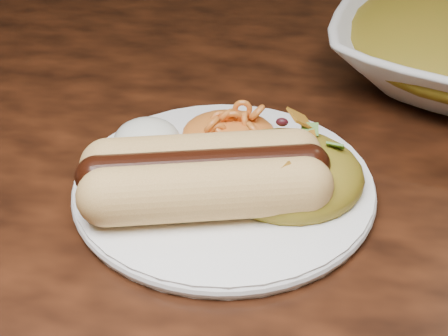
# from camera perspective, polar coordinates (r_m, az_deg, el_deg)

# --- Properties ---
(table) EXTENTS (1.60, 0.90, 0.75)m
(table) POSITION_cam_1_polar(r_m,az_deg,el_deg) (0.63, -1.95, -2.52)
(table) COLOR #451D0D
(table) RESTS_ON floor
(plate) EXTENTS (0.27, 0.27, 0.01)m
(plate) POSITION_cam_1_polar(r_m,az_deg,el_deg) (0.48, 0.00, -1.49)
(plate) COLOR white
(plate) RESTS_ON table
(hotdog) EXTENTS (0.14, 0.10, 0.04)m
(hotdog) POSITION_cam_1_polar(r_m,az_deg,el_deg) (0.45, -1.65, -0.55)
(hotdog) COLOR #F6CA72
(hotdog) RESTS_ON plate
(mac_and_cheese) EXTENTS (0.07, 0.07, 0.03)m
(mac_and_cheese) POSITION_cam_1_polar(r_m,az_deg,el_deg) (0.52, 0.44, 3.74)
(mac_and_cheese) COLOR #F1913F
(mac_and_cheese) RESTS_ON plate
(sour_cream) EXTENTS (0.06, 0.06, 0.03)m
(sour_cream) POSITION_cam_1_polar(r_m,az_deg,el_deg) (0.50, -6.48, 2.91)
(sour_cream) COLOR silver
(sour_cream) RESTS_ON plate
(taco_salad) EXTENTS (0.11, 0.10, 0.05)m
(taco_salad) POSITION_cam_1_polar(r_m,az_deg,el_deg) (0.47, 5.36, 0.61)
(taco_salad) COLOR #B7661B
(taco_salad) RESTS_ON plate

